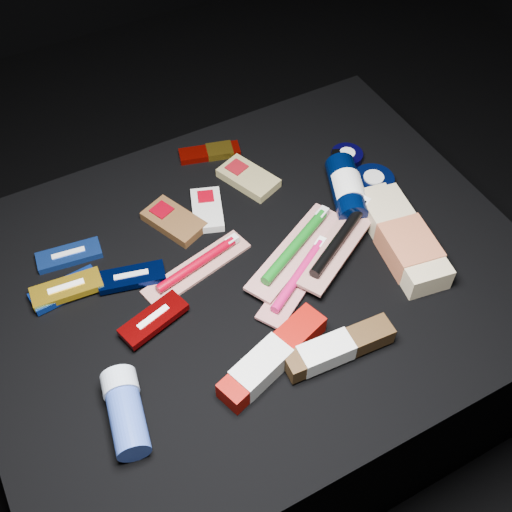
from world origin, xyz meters
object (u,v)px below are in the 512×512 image
lotion_bottle (347,190)px  toothpaste_carton_red (269,360)px  bodywash_bottle (403,240)px  deodorant_stick (126,411)px

lotion_bottle → toothpaste_carton_red: size_ratio=0.89×
toothpaste_carton_red → lotion_bottle: bearing=20.8°
lotion_bottle → bodywash_bottle: 0.15m
deodorant_stick → toothpaste_carton_red: size_ratio=0.65×
bodywash_bottle → toothpaste_carton_red: bodywash_bottle is taller
toothpaste_carton_red → bodywash_bottle: bearing=-1.7°
lotion_bottle → bodywash_bottle: lotion_bottle is taller
bodywash_bottle → toothpaste_carton_red: (-0.33, -0.10, -0.00)m
lotion_bottle → bodywash_bottle: bearing=-59.0°
bodywash_bottle → toothpaste_carton_red: bearing=-154.3°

